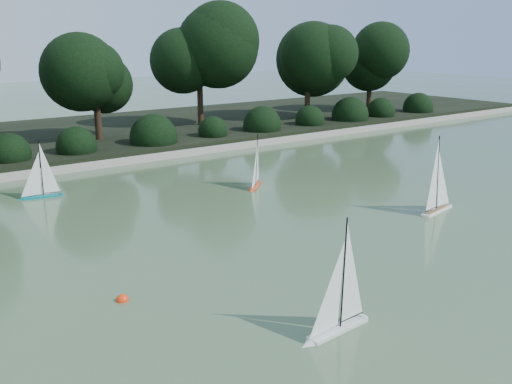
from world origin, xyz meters
TOP-DOWN VIEW (x-y plane):
  - ground at (0.00, 0.00)m, footprint 80.00×80.00m
  - pond_coping at (0.00, 9.00)m, footprint 40.00×0.35m
  - far_bank at (0.00, 13.00)m, footprint 40.00×8.00m
  - tree_line at (1.23, 11.44)m, footprint 26.31×3.93m
  - shrub_hedge at (0.00, 9.90)m, footprint 29.10×1.10m
  - sailboat_white_a at (-1.06, -0.91)m, footprint 1.09×0.24m
  - sailboat_white_b at (3.98, 1.35)m, footprint 1.17×0.38m
  - sailboat_orange at (2.10, 4.93)m, footprint 0.78×0.72m
  - sailboat_teal at (-2.11, 6.97)m, footprint 0.95×0.31m
  - race_buoy at (-2.68, 1.33)m, footprint 0.17×0.17m

SIDE VIEW (x-z plane):
  - ground at x=0.00m, z-range 0.00..0.00m
  - race_buoy at x=-2.68m, z-range -0.08..0.08m
  - pond_coping at x=0.00m, z-range 0.00..0.18m
  - far_bank at x=0.00m, z-range 0.00..0.30m
  - sailboat_orange at x=2.10m, z-range -0.44..0.85m
  - sailboat_teal at x=-2.11m, z-range -0.44..0.85m
  - sailboat_white_a at x=-1.06m, z-range -0.51..0.97m
  - sailboat_white_b at x=3.98m, z-range -0.55..1.04m
  - shrub_hedge at x=0.00m, z-range -0.10..1.00m
  - tree_line at x=1.23m, z-range 0.45..4.83m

